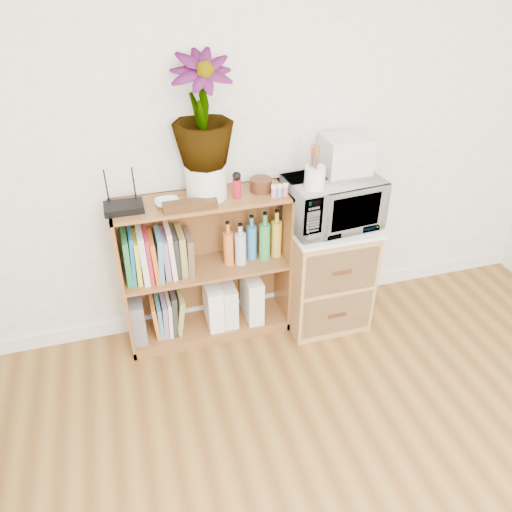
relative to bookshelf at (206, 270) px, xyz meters
name	(u,v)px	position (x,y,z in m)	size (l,w,h in m)	color
skirting_board	(255,301)	(0.35, 0.14, -0.42)	(4.00, 0.02, 0.10)	white
bookshelf	(206,270)	(0.00, 0.00, 0.00)	(1.00, 0.30, 0.95)	brown
wicker_unit	(325,274)	(0.75, -0.08, -0.12)	(0.50, 0.45, 0.70)	#9E7542
microwave	(332,202)	(0.75, -0.08, 0.39)	(0.53, 0.36, 0.29)	silver
pen_cup	(315,177)	(0.60, -0.16, 0.60)	(0.11, 0.11, 0.12)	white
small_appliance	(346,154)	(0.85, 0.00, 0.64)	(0.26, 0.22, 0.21)	silver
router	(124,207)	(-0.42, -0.02, 0.49)	(0.20, 0.14, 0.04)	black
white_bowl	(167,203)	(-0.19, -0.03, 0.49)	(0.13, 0.13, 0.03)	white
plant_pot	(206,181)	(0.04, 0.02, 0.57)	(0.22, 0.22, 0.19)	silver
potted_plant	(202,111)	(0.04, 0.02, 0.95)	(0.32, 0.32, 0.57)	#307932
trinket_box	(190,205)	(-0.08, -0.10, 0.50)	(0.29, 0.07, 0.05)	#39220F
kokeshi_doll	(237,189)	(0.19, -0.04, 0.53)	(0.05, 0.05, 0.11)	maroon
wooden_bowl	(261,185)	(0.34, 0.01, 0.51)	(0.12, 0.12, 0.07)	#331B0D
paint_jars	(280,192)	(0.42, -0.09, 0.50)	(0.12, 0.04, 0.06)	pink
file_box	(137,317)	(-0.44, 0.00, -0.26)	(0.08, 0.23, 0.28)	slate
magazine_holder_left	(213,304)	(0.03, -0.01, -0.26)	(0.09, 0.23, 0.29)	white
magazine_holder_mid	(228,302)	(0.12, -0.01, -0.26)	(0.09, 0.22, 0.28)	silver
magazine_holder_right	(252,296)	(0.28, -0.01, -0.25)	(0.10, 0.25, 0.31)	white
cookbooks	(157,254)	(-0.27, 0.00, 0.16)	(0.39, 0.20, 0.31)	#1F763E
liquor_bottles	(260,238)	(0.34, 0.00, 0.17)	(0.44, 0.07, 0.31)	orange
lower_books	(168,314)	(-0.26, 0.00, -0.28)	(0.20, 0.19, 0.29)	orange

